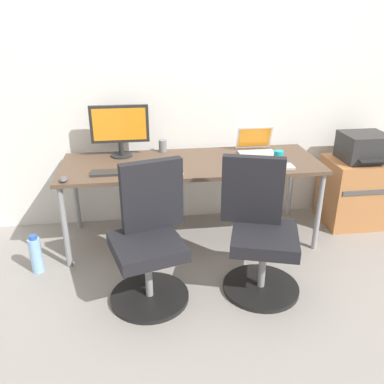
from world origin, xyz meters
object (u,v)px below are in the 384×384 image
Objects in this scene: desktop_monitor at (120,127)px; open_laptop at (256,147)px; office_chair_right at (259,233)px; water_bottle_on_floor at (36,255)px; coffee_mug at (278,156)px; printer at (364,147)px; side_cabinet at (356,192)px; office_chair_left at (149,240)px.

desktop_monitor reaches higher than open_laptop.
water_bottle_on_floor is (-1.60, 0.38, -0.28)m from office_chair_right.
office_chair_right is at bearing -116.67° from coffee_mug.
office_chair_right is 1.96× the size of desktop_monitor.
office_chair_right is 2.35× the size of printer.
printer is (1.17, 0.84, 0.31)m from office_chair_right.
water_bottle_on_floor is 0.65× the size of desktop_monitor.
open_laptop reaches higher than side_cabinet.
office_chair_left reaches higher than printer.
desktop_monitor reaches higher than office_chair_right.
desktop_monitor reaches higher than office_chair_left.
office_chair_left is 10.22× the size of coffee_mug.
printer is 1.29× the size of open_laptop.
water_bottle_on_floor is (-0.85, 0.38, -0.28)m from office_chair_left.
desktop_monitor is at bearing 41.33° from water_bottle_on_floor.
office_chair_right is at bearing -13.38° from water_bottle_on_floor.
office_chair_left is 1.30m from coffee_mug.
printer is at bearing 23.52° from office_chair_left.
open_laptop is at bearing 177.13° from printer.
open_laptop is at bearing 116.53° from coffee_mug.
desktop_monitor is (-0.94, 0.96, 0.53)m from office_chair_right.
printer reaches higher than side_cabinet.
office_chair_right is at bearing -144.40° from printer.
coffee_mug is (1.08, 0.65, 0.33)m from office_chair_left.
open_laptop is at bearing 76.62° from office_chair_right.
open_laptop reaches higher than printer.
office_chair_left is 2.35× the size of printer.
desktop_monitor is at bearing 176.13° from open_laptop.
printer reaches higher than coffee_mug.
coffee_mug is (-0.84, -0.19, 0.44)m from side_cabinet.
desktop_monitor is at bearing 166.19° from coffee_mug.
office_chair_left reaches higher than water_bottle_on_floor.
printer is 2.87m from water_bottle_on_floor.
open_laptop is at bearing 42.55° from office_chair_left.
water_bottle_on_floor is at bearing -170.64° from side_cabinet.
office_chair_right is 10.22× the size of coffee_mug.
office_chair_left is at bearing 179.97° from office_chair_right.
printer is at bearing -2.87° from open_laptop.
desktop_monitor is (-2.11, 0.13, 0.65)m from side_cabinet.
office_chair_left reaches higher than open_laptop.
side_cabinet is (1.17, 0.84, -0.11)m from office_chair_right.
office_chair_left is at bearing -137.45° from open_laptop.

